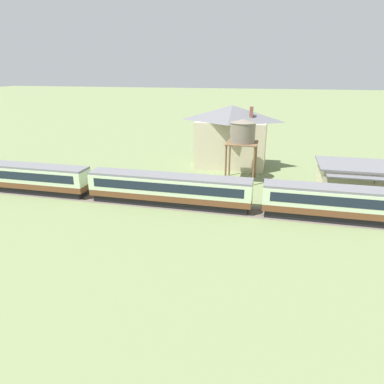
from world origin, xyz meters
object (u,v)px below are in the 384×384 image
at_px(water_tower, 243,133).
at_px(station_building, 363,180).
at_px(station_house_grey_roof, 231,136).
at_px(passenger_train, 171,189).

bearing_deg(water_tower, station_building, -10.54).
bearing_deg(water_tower, station_house_grey_roof, 108.76).
relative_size(passenger_train, station_building, 8.96).
bearing_deg(passenger_train, station_house_grey_roof, 76.45).
bearing_deg(station_building, water_tower, 169.46).
relative_size(station_building, water_tower, 1.29).
height_order(passenger_train, water_tower, water_tower).
bearing_deg(station_house_grey_roof, passenger_train, -103.55).
bearing_deg(water_tower, passenger_train, -120.95).
height_order(passenger_train, station_house_grey_roof, station_house_grey_roof).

